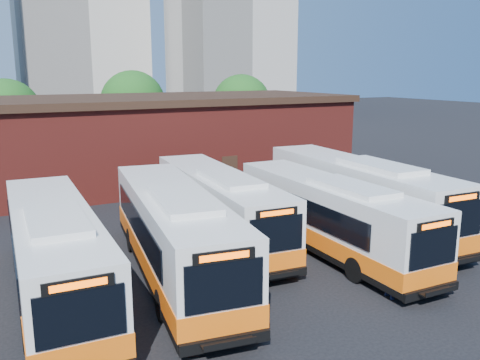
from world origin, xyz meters
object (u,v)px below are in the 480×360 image
bus_west (174,236)px  bus_midwest (219,208)px  bus_east (357,197)px  bus_mideast (329,218)px  transit_worker (390,274)px  bus_farwest (55,256)px

bus_west → bus_midwest: bus_west is taller
bus_midwest → bus_east: (7.27, -1.79, 0.13)m
bus_mideast → bus_east: 4.05m
bus_east → transit_worker: bus_east is taller
bus_farwest → transit_worker: (10.87, -5.70, -0.69)m
bus_midwest → bus_mideast: size_ratio=1.02×
bus_farwest → bus_west: 4.61m
bus_east → bus_mideast: bearing=-145.8°
bus_mideast → transit_worker: bearing=-100.9°
bus_farwest → bus_east: bus_east is taller
bus_farwest → bus_midwest: 8.81m
bus_west → bus_east: size_ratio=0.98×
transit_worker → bus_midwest: bearing=21.2°
bus_midwest → bus_east: size_ratio=0.93×
bus_west → bus_midwest: size_ratio=1.05×
bus_midwest → bus_mideast: 5.44m
bus_west → transit_worker: (6.26, -5.70, -0.76)m
bus_west → transit_worker: bus_west is taller
bus_farwest → bus_mideast: 11.99m
bus_mideast → transit_worker: size_ratio=6.97×
bus_farwest → bus_mideast: (11.97, -0.59, -0.03)m
bus_farwest → bus_mideast: bus_farwest is taller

